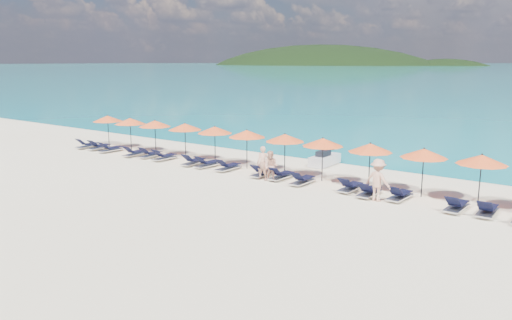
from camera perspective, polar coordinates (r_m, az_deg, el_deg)
The scene contains 35 objects.
ground at distance 22.91m, azimuth -4.47°, elevation -4.13°, with size 1400.00×1400.00×0.00m, color beige.
headland_main at distance 640.87m, azimuth 7.03°, elevation 7.32°, with size 374.00×242.00×126.50m.
headland_small at distance 601.06m, azimuth 20.63°, elevation 6.70°, with size 162.00×126.00×85.50m.
jetski at distance 29.68m, azimuth 7.84°, elevation 0.09°, with size 0.97×2.48×0.88m.
beachgoer_a at distance 25.84m, azimuth 0.79°, elevation -0.34°, with size 0.63×0.42×1.74m, color #DD9C7F.
beachgoer_b at distance 25.42m, azimuth 1.72°, elevation -0.72°, with size 0.77×0.44×1.58m, color #DD9C7F.
beachgoer_c at distance 22.49m, azimuth 13.75°, elevation -2.25°, with size 1.22×0.56×1.88m, color #DD9C7F.
umbrella_0 at distance 37.13m, azimuth -16.60°, elevation 4.56°, with size 2.10×2.10×2.28m.
umbrella_1 at distance 35.16m, azimuth -14.20°, elevation 4.33°, with size 2.10×2.10×2.28m.
umbrella_2 at distance 33.41m, azimuth -11.49°, elevation 4.10°, with size 2.10×2.10×2.28m.
umbrella_3 at distance 31.51m, azimuth -8.13°, elevation 3.79°, with size 2.10×2.10×2.28m.
umbrella_4 at distance 29.84m, azimuth -4.73°, elevation 3.44°, with size 2.10×2.10×2.28m.
umbrella_5 at distance 28.20m, azimuth -1.05°, elevation 3.02°, with size 2.10×2.10×2.28m.
umbrella_6 at distance 26.72m, azimuth 3.33°, elevation 2.54°, with size 2.10×2.10×2.28m.
umbrella_7 at distance 25.48m, azimuth 7.64°, elevation 2.02°, with size 2.10×2.10×2.28m.
umbrella_8 at distance 24.28m, azimuth 12.93°, elevation 1.37°, with size 2.10×2.10×2.28m.
umbrella_9 at distance 23.50m, azimuth 18.65°, elevation 0.74°, with size 2.10×2.10×2.28m.
umbrella_10 at distance 22.88m, azimuth 24.40°, elevation 0.04°, with size 2.10×2.10×2.28m.
lounger_0 at distance 37.06m, azimuth -18.71°, elevation 1.64°, with size 0.68×1.72×0.66m.
lounger_1 at distance 36.18m, azimuth -17.48°, elevation 1.49°, with size 0.73×1.74×0.66m.
lounger_2 at distance 35.02m, azimuth -16.33°, elevation 1.24°, with size 0.67×1.72×0.66m.
lounger_3 at distance 33.08m, azimuth -13.74°, elevation 0.81°, with size 0.78×1.75×0.66m.
lounger_4 at distance 32.40m, azimuth -11.98°, elevation 0.67°, with size 0.71×1.73×0.66m.
lounger_5 at distance 31.38m, azimuth -10.44°, elevation 0.38°, with size 0.66×1.71×0.66m.
lounger_6 at distance 29.63m, azimuth -7.18°, elevation -0.16°, with size 0.74×1.74×0.66m.
lounger_7 at distance 28.92m, azimuth -5.61°, elevation -0.41°, with size 0.72×1.73×0.66m.
lounger_8 at distance 28.01m, azimuth -3.22°, elevation -0.76°, with size 0.66×1.72×0.66m.
lounger_9 at distance 26.52m, azimuth 0.81°, elevation -1.43°, with size 0.68×1.72×0.66m.
lounger_10 at distance 25.93m, azimuth 2.87°, elevation -1.74°, with size 0.65×1.71×0.66m.
lounger_11 at distance 24.97m, azimuth 5.33°, elevation -2.29°, with size 0.62×1.70×0.66m.
lounger_12 at distance 24.00m, azimuth 10.73°, elevation -3.00°, with size 0.65×1.71×0.66m.
lounger_13 at distance 23.30m, azimuth 12.81°, elevation -3.52°, with size 0.66×1.71×0.66m.
lounger_14 at distance 23.03m, azimuth 16.10°, elevation -3.86°, with size 0.72×1.73×0.66m.
lounger_15 at distance 22.15m, azimuth 21.94°, elevation -4.85°, with size 0.70×1.73×0.66m.
lounger_16 at distance 22.01m, azimuth 24.91°, elevation -5.20°, with size 0.65×1.71×0.66m.
Camera 1 is at (14.51, -16.64, 6.10)m, focal length 35.00 mm.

